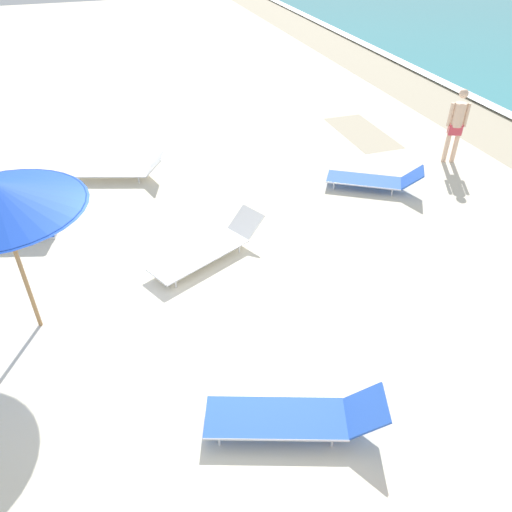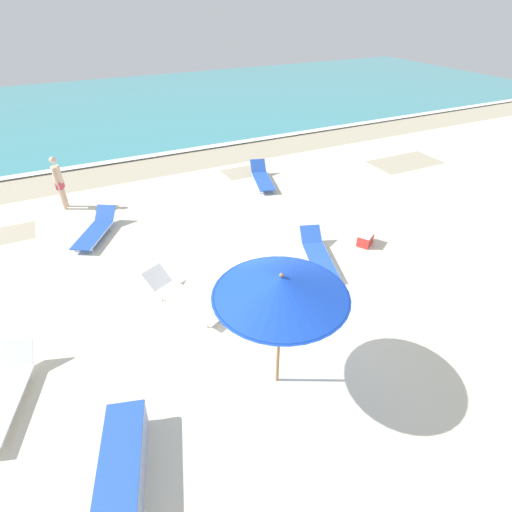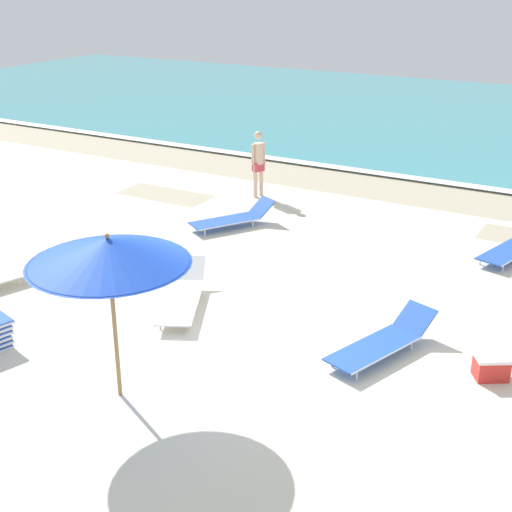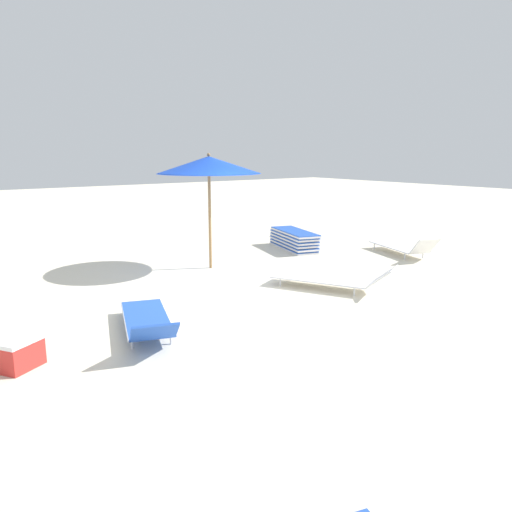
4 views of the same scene
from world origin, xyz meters
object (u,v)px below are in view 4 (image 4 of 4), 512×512
at_px(lounger_stack, 294,240).
at_px(sun_lounger_beside_umbrella, 333,279).
at_px(sun_lounger_near_water_left, 148,321).
at_px(sun_lounger_near_water_right, 403,247).
at_px(cooler_box, 19,353).
at_px(beach_umbrella, 209,165).

height_order(lounger_stack, sun_lounger_beside_umbrella, sun_lounger_beside_umbrella).
distance_m(sun_lounger_near_water_left, sun_lounger_near_water_right, 7.53).
distance_m(sun_lounger_near_water_left, cooler_box, 1.68).
distance_m(beach_umbrella, sun_lounger_near_water_left, 4.62).
relative_size(lounger_stack, sun_lounger_beside_umbrella, 0.87).
bearing_deg(lounger_stack, beach_umbrella, 26.98).
bearing_deg(sun_lounger_near_water_left, beach_umbrella, -114.80).
relative_size(sun_lounger_near_water_right, cooler_box, 3.60).
bearing_deg(lounger_stack, sun_lounger_near_water_left, 47.71).
height_order(sun_lounger_beside_umbrella, cooler_box, sun_lounger_beside_umbrella).
height_order(lounger_stack, cooler_box, lounger_stack).
relative_size(sun_lounger_near_water_left, sun_lounger_near_water_right, 1.02).
bearing_deg(beach_umbrella, lounger_stack, -169.08).
distance_m(beach_umbrella, sun_lounger_beside_umbrella, 3.62).
bearing_deg(cooler_box, lounger_stack, -5.56).
xyz_separation_m(lounger_stack, cooler_box, (7.46, 3.66, -0.06)).
distance_m(sun_lounger_beside_umbrella, sun_lounger_near_water_right, 3.84).
xyz_separation_m(lounger_stack, sun_lounger_near_water_left, (5.78, 3.56, -0.04)).
height_order(sun_lounger_beside_umbrella, sun_lounger_near_water_right, sun_lounger_near_water_right).
bearing_deg(sun_lounger_near_water_left, cooler_box, 22.33).
bearing_deg(lounger_stack, cooler_box, 42.21).
bearing_deg(beach_umbrella, cooler_box, 34.28).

